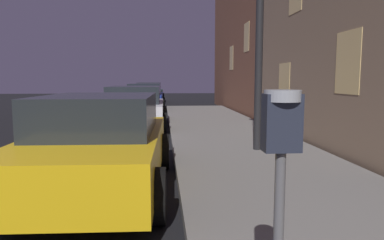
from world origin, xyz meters
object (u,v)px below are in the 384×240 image
object	(u,v)px
parking_meter	(281,158)
car_green	(149,93)
car_yellow_cab	(100,143)
car_blue	(145,97)
car_white	(135,107)

from	to	relation	value
parking_meter	car_green	bearing A→B (deg)	93.79
car_yellow_cab	car_blue	distance (m)	13.51
car_white	car_blue	size ratio (longest dim) A/B	1.05
car_white	car_blue	distance (m)	6.78
car_blue	car_green	bearing A→B (deg)	90.01
car_white	car_green	size ratio (longest dim) A/B	0.96
car_blue	parking_meter	bearing A→B (deg)	-84.82
car_yellow_cab	car_blue	bearing A→B (deg)	90.00
car_blue	car_green	xyz separation A→B (m)	(-0.00, 6.27, -0.00)
car_white	car_blue	xyz separation A→B (m)	(0.00, 6.78, -0.00)
parking_meter	car_white	world-z (taller)	parking_meter
parking_meter	car_white	size ratio (longest dim) A/B	0.34
car_yellow_cab	car_white	size ratio (longest dim) A/B	0.96
car_yellow_cab	car_blue	xyz separation A→B (m)	(-0.00, 13.51, 0.00)
car_yellow_cab	parking_meter	bearing A→B (deg)	-66.13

